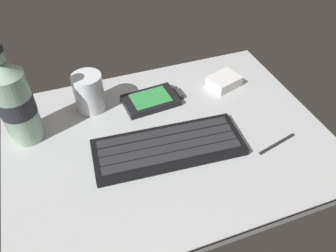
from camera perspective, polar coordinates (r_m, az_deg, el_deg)
The scene contains 7 objects.
ground_plane at distance 68.75cm, azimuth 0.07°, elevation -2.53°, with size 64.00×48.00×2.80cm.
keyboard at distance 65.14cm, azimuth 0.07°, elevation -3.57°, with size 29.74×13.14×1.70cm.
handheld_device at distance 75.97cm, azimuth -2.51°, elevation 4.50°, with size 13.21×8.52×1.50cm.
juice_cup at distance 74.39cm, azimuth -13.23°, elevation 5.37°, with size 6.40×6.40×8.50cm.
water_bottle at distance 68.45cm, azimuth -24.52°, elevation 3.80°, with size 6.73×6.73×20.80cm.
charger_block at distance 81.74cm, azimuth 9.46°, elevation 7.50°, with size 7.00×5.60×2.40cm, color white.
stylus_pen at distance 69.94cm, azimuth 18.06°, elevation -2.74°, with size 0.70×0.70×9.50cm, color #26262B.
Camera 1 is at (-16.39, -45.02, 48.54)cm, focal length 35.90 mm.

